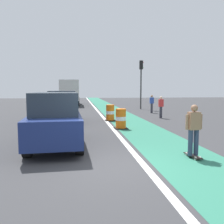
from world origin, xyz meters
TOP-DOWN VIEW (x-y plane):
  - ground_plane at (0.00, 0.00)m, footprint 100.00×100.00m
  - bike_lane_strip at (2.40, 12.00)m, footprint 2.50×80.00m
  - lane_divider_stripe at (0.90, 12.00)m, footprint 0.20×80.00m
  - skateboarder_on_lane at (2.65, 0.37)m, footprint 0.57×0.82m
  - parked_suv_nearest at (-1.81, 2.59)m, footprint 2.07×4.68m
  - parked_suv_second at (-1.98, 9.28)m, footprint 2.04×4.66m
  - traffic_barrel_front at (1.34, 6.18)m, footprint 0.73×0.73m
  - traffic_barrel_mid at (1.19, 9.52)m, footprint 0.73×0.73m
  - delivery_truck_down_block at (-2.03, 25.56)m, footprint 2.39×7.61m
  - traffic_light_corner at (5.61, 18.24)m, footprint 0.41×0.32m
  - pedestrian_crossing at (5.55, 14.18)m, footprint 0.34×0.20m
  - pedestrian_waiting at (5.09, 10.40)m, footprint 0.34×0.20m

SIDE VIEW (x-z plane):
  - ground_plane at x=0.00m, z-range 0.00..0.00m
  - bike_lane_strip at x=2.40m, z-range 0.00..0.01m
  - lane_divider_stripe at x=0.90m, z-range 0.00..0.01m
  - traffic_barrel_front at x=1.34m, z-range -0.01..1.08m
  - traffic_barrel_mid at x=1.19m, z-range -0.01..1.08m
  - pedestrian_crossing at x=5.55m, z-range 0.06..1.67m
  - pedestrian_waiting at x=5.09m, z-range 0.06..1.67m
  - skateboarder_on_lane at x=2.65m, z-range 0.07..1.76m
  - parked_suv_nearest at x=-1.81m, z-range 0.02..2.06m
  - parked_suv_second at x=-1.98m, z-range 0.02..2.06m
  - delivery_truck_down_block at x=-2.03m, z-range 0.23..3.46m
  - traffic_light_corner at x=5.61m, z-range 0.95..6.05m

